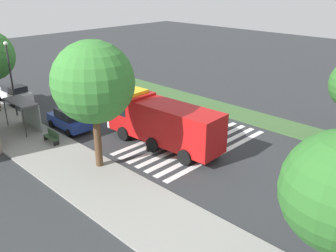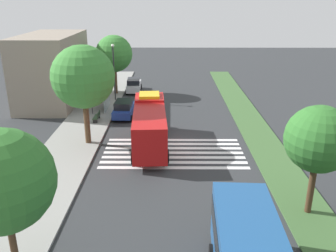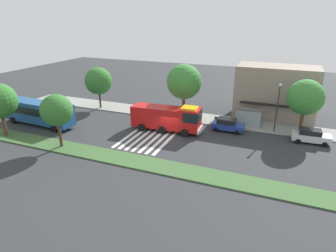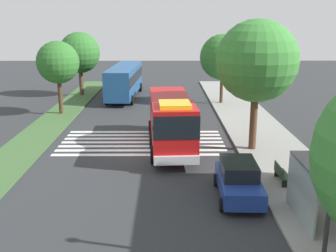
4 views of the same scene
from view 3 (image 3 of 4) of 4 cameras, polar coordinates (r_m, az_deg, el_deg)
ground_plane at (r=38.30m, az=-0.17°, el=-2.14°), size 120.00×120.00×0.00m
sidewalk at (r=45.87m, az=3.96°, el=1.87°), size 60.00×4.69×0.14m
median_strip at (r=31.89m, az=-5.57°, el=-7.10°), size 60.00×3.00×0.14m
crosswalk at (r=39.11m, az=-3.08°, el=-1.66°), size 5.85×11.36×0.01m
fire_truck at (r=39.50m, az=0.16°, el=1.72°), size 9.83×3.25×3.77m
parked_car_west at (r=40.77m, az=11.61°, el=0.25°), size 4.40×2.19×1.79m
parked_car_mid at (r=40.42m, az=26.28°, el=-1.76°), size 4.63×2.19×1.77m
transit_bus at (r=45.86m, az=-24.14°, el=2.64°), size 11.66×3.29×3.45m
bus_stop_shelter at (r=42.49m, az=15.56°, el=2.15°), size 3.50×1.40×2.46m
bench_near_shelter at (r=43.50m, az=10.19°, el=1.23°), size 1.60×0.50×0.90m
street_lamp at (r=40.98m, az=20.75°, el=4.02°), size 0.36×0.36×6.66m
storefront_building at (r=47.82m, az=20.36°, el=6.28°), size 11.80×6.70×7.96m
sidewalk_tree_far_west at (r=50.31m, az=-13.51°, el=8.57°), size 4.52×4.52×6.86m
sidewalk_tree_west at (r=43.18m, az=3.17°, el=8.63°), size 5.16×5.16×8.30m
sidewalk_tree_center at (r=41.16m, az=25.41°, el=5.08°), size 4.60×4.60×7.37m
median_tree_west at (r=36.07m, az=-21.06°, el=2.90°), size 3.73×3.73×6.45m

